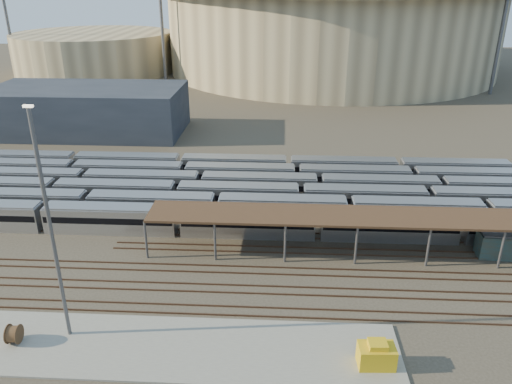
% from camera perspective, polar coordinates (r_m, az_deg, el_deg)
% --- Properties ---
extents(ground, '(420.00, 420.00, 0.00)m').
position_cam_1_polar(ground, '(61.74, -5.32, -8.29)').
color(ground, '#383026').
rests_on(ground, ground).
extents(apron, '(50.00, 9.00, 0.20)m').
position_cam_1_polar(apron, '(50.85, -13.67, -16.76)').
color(apron, gray).
rests_on(apron, ground).
extents(subway_trains, '(129.41, 23.90, 3.60)m').
position_cam_1_polar(subway_trains, '(77.53, -5.36, 0.12)').
color(subway_trains, '#B9BABE').
rests_on(subway_trains, ground).
extents(inspection_shed, '(60.30, 6.00, 5.30)m').
position_cam_1_polar(inspection_shed, '(63.64, 15.07, -2.91)').
color(inspection_shed, '#525256').
rests_on(inspection_shed, ground).
extents(empty_tracks, '(170.00, 9.62, 0.18)m').
position_cam_1_polar(empty_tracks, '(57.55, -6.04, -10.82)').
color(empty_tracks, '#4C3323').
rests_on(empty_tracks, ground).
extents(stadium, '(124.00, 124.00, 32.50)m').
position_cam_1_polar(stadium, '(193.22, 8.52, 18.49)').
color(stadium, tan).
rests_on(stadium, ground).
extents(secondary_arena, '(56.00, 56.00, 14.00)m').
position_cam_1_polar(secondary_arena, '(196.02, -17.92, 14.94)').
color(secondary_arena, tan).
rests_on(secondary_arena, ground).
extents(service_building, '(42.00, 20.00, 10.00)m').
position_cam_1_polar(service_building, '(118.61, -18.68, 8.89)').
color(service_building, '#1E232D').
rests_on(service_building, ground).
extents(floodlight_0, '(4.00, 1.00, 38.40)m').
position_cam_1_polar(floodlight_0, '(166.81, -10.76, 19.04)').
color(floodlight_0, '#525256').
rests_on(floodlight_0, ground).
extents(floodlight_1, '(4.00, 1.00, 38.40)m').
position_cam_1_polar(floodlight_1, '(196.04, -26.66, 17.71)').
color(floodlight_1, '#525256').
rests_on(floodlight_1, ground).
extents(floodlight_2, '(4.00, 1.00, 38.40)m').
position_cam_1_polar(floodlight_2, '(164.22, 26.41, 17.07)').
color(floodlight_2, '#525256').
rests_on(floodlight_2, ground).
extents(floodlight_3, '(4.00, 1.00, 38.40)m').
position_cam_1_polar(floodlight_3, '(213.00, -1.91, 20.28)').
color(floodlight_3, '#525256').
rests_on(floodlight_3, ground).
extents(cable_reel_east, '(1.15, 1.94, 1.88)m').
position_cam_1_polar(cable_reel_east, '(54.37, -25.94, -14.38)').
color(cable_reel_east, brown).
rests_on(cable_reel_east, apron).
extents(yard_light_pole, '(0.81, 0.36, 22.72)m').
position_cam_1_polar(yard_light_pole, '(48.03, -22.39, -4.03)').
color(yard_light_pole, '#525256').
rests_on(yard_light_pole, apron).
extents(yellow_equipment, '(3.37, 2.20, 2.04)m').
position_cam_1_polar(yellow_equipment, '(48.08, 13.59, -17.74)').
color(yellow_equipment, gold).
rests_on(yellow_equipment, apron).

